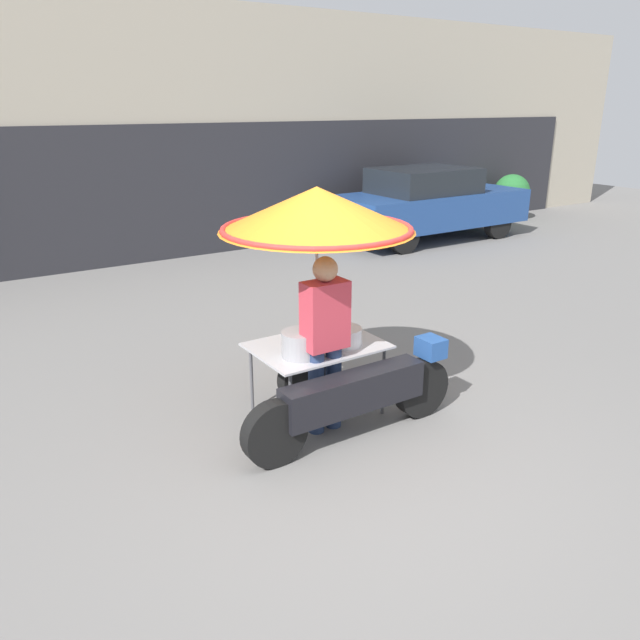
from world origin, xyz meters
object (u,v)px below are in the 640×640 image
Objects in this scene: vendor_person at (325,337)px; potted_plant at (512,193)px; vendor_motorcycle_cart at (322,247)px; parked_car at (429,203)px.

potted_plant is at bearing 33.01° from vendor_person.
parked_car is (6.17, 5.35, -0.82)m from vendor_motorcycle_cart.
vendor_motorcycle_cart is at bearing 63.04° from vendor_person.
parked_car is 3.82× the size of potted_plant.
parked_car is (6.29, 5.58, -0.10)m from vendor_person.
vendor_motorcycle_cart is 0.76m from vendor_person.
vendor_motorcycle_cart is at bearing -139.06° from parked_car.
vendor_motorcycle_cart is 1.33× the size of vendor_person.
vendor_person is 8.41m from parked_car.
vendor_motorcycle_cart is at bearing -147.65° from potted_plant.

